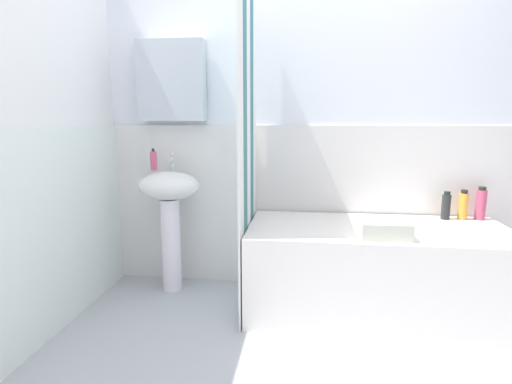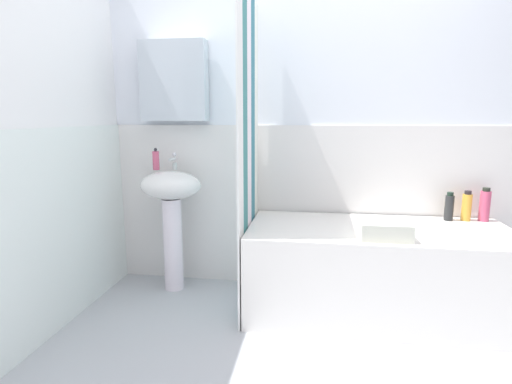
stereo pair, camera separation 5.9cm
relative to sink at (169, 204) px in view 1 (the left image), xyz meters
The scene contains 11 objects.
wall_back_tiled 1.14m from the sink, 13.28° to the left, with size 3.60×0.18×2.40m.
wall_left_tiled 0.98m from the sink, 126.71° to the right, with size 0.07×1.81×2.40m.
sink is the anchor object (origin of this frame).
faucet 0.31m from the sink, 90.00° to the left, with size 0.03×0.12×0.12m.
soap_dispenser 0.34m from the sink, 153.74° to the left, with size 0.05×0.05×0.16m.
bathtub 1.48m from the sink, ahead, with size 1.63×0.73×0.57m, color white.
shower_curtain 0.71m from the sink, 16.29° to the right, with size 0.01×0.73×2.00m.
lotion_bottle 2.14m from the sink, ahead, with size 0.07×0.07×0.23m.
shampoo_bottle 2.03m from the sink, ahead, with size 0.06×0.06×0.20m.
body_wash_bottle 1.92m from the sink, ahead, with size 0.06×0.06×0.19m.
towel_folded 1.47m from the sink, 14.72° to the right, with size 0.28×0.24×0.10m, color silver.
Camera 1 is at (-0.09, -1.68, 1.26)m, focal length 28.27 mm.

